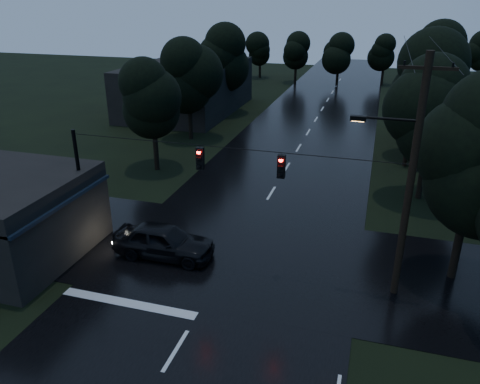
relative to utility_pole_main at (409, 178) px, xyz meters
The scene contains 16 objects.
main_road 21.06m from the utility_pole_main, 111.30° to the left, with size 12.00×120.00×0.02m, color black.
cross_street 9.14m from the utility_pole_main, behind, with size 60.00×9.00×0.02m, color black.
building_far_right 24.12m from the utility_pole_main, 74.01° to the left, with size 10.00×14.00×4.40m, color black.
building_far_left 36.15m from the utility_pole_main, 126.44° to the left, with size 10.00×16.00×5.00m, color black.
utility_pole_main is the anchor object (origin of this frame).
utility_pole_far 17.08m from the utility_pole_main, 87.00° to the left, with size 2.00×0.30×7.50m.
anchor_pole_left 15.08m from the utility_pole_main, behind, with size 0.18×0.18×6.00m, color black.
span_signals 6.85m from the utility_pole_main, behind, with size 15.00×0.37×1.12m.
tree_corner_near 3.35m from the utility_pole_main, 37.67° to the left, with size 4.48×4.48×9.44m.
tree_left_a 19.76m from the utility_pole_main, 146.16° to the left, with size 3.92×3.92×8.26m.
tree_left_b 25.50m from the utility_pole_main, 131.84° to the left, with size 4.20×4.20×8.85m.
tree_left_c 33.94m from the utility_pole_main, 121.27° to the left, with size 4.48×4.48×9.44m.
tree_right_a 11.12m from the utility_pole_main, 81.77° to the left, with size 4.20×4.20×8.85m.
tree_right_b 19.14m from the utility_pole_main, 83.42° to the left, with size 4.48×4.48×9.44m.
tree_right_c 29.16m from the utility_pole_main, 84.50° to the left, with size 4.76×4.76×10.03m.
car 11.50m from the utility_pole_main, behind, with size 1.97×4.91×1.67m, color black.
Camera 1 is at (6.00, -6.98, 11.79)m, focal length 35.00 mm.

